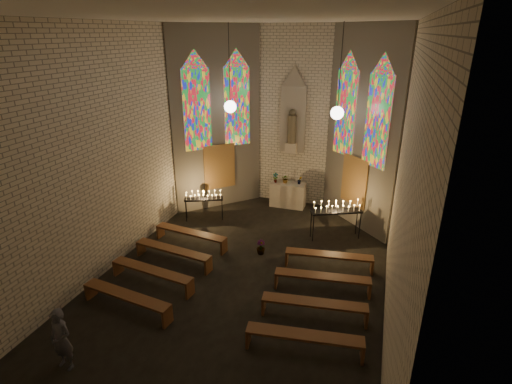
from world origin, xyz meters
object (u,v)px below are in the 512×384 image
at_px(altar, 288,195).
at_px(aisle_flower_pot, 261,247).
at_px(visitor, 61,340).
at_px(votive_stand_left, 204,197).
at_px(votive_stand_right, 337,209).

distance_m(altar, aisle_flower_pot, 3.99).
height_order(aisle_flower_pot, visitor, visitor).
distance_m(votive_stand_left, votive_stand_right, 4.95).
relative_size(altar, aisle_flower_pot, 2.93).
bearing_deg(visitor, votive_stand_right, 62.57).
bearing_deg(votive_stand_left, altar, 15.08).
xyz_separation_m(altar, aisle_flower_pot, (0.10, -3.98, -0.26)).
relative_size(altar, visitor, 0.96).
bearing_deg(votive_stand_right, visitor, -146.12).
xyz_separation_m(votive_stand_right, visitor, (-4.67, -7.63, -0.37)).
bearing_deg(aisle_flower_pot, votive_stand_left, 147.77).
xyz_separation_m(altar, visitor, (-2.45, -9.76, 0.23)).
bearing_deg(votive_stand_left, aisle_flower_pot, -56.03).
xyz_separation_m(altar, votive_stand_left, (-2.73, -2.20, 0.42)).
height_order(votive_stand_left, votive_stand_right, votive_stand_right).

